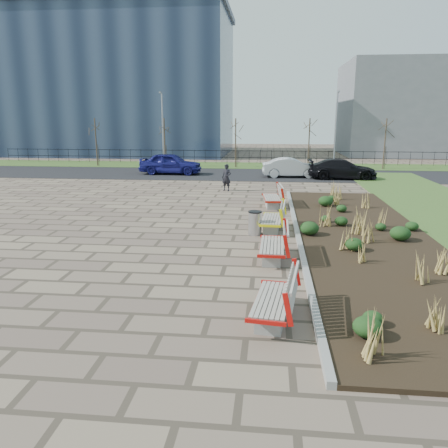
# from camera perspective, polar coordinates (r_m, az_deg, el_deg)

# --- Properties ---
(ground) EXTENTS (120.00, 120.00, 0.00)m
(ground) POSITION_cam_1_polar(r_m,az_deg,el_deg) (11.31, -9.27, -7.88)
(ground) COLOR #766551
(ground) RESTS_ON ground
(planting_bed) EXTENTS (4.50, 18.00, 0.10)m
(planting_bed) POSITION_cam_1_polar(r_m,az_deg,el_deg) (16.02, 17.94, -1.68)
(planting_bed) COLOR black
(planting_bed) RESTS_ON ground
(planting_curb) EXTENTS (0.16, 18.00, 0.15)m
(planting_curb) POSITION_cam_1_polar(r_m,az_deg,el_deg) (15.69, 9.60, -1.41)
(planting_curb) COLOR gray
(planting_curb) RESTS_ON ground
(grass_verge_far) EXTENTS (80.00, 5.00, 0.04)m
(grass_verge_far) POSITION_cam_1_polar(r_m,az_deg,el_deg) (38.45, 1.68, 7.66)
(grass_verge_far) COLOR #33511E
(grass_verge_far) RESTS_ON ground
(road) EXTENTS (80.00, 7.00, 0.02)m
(road) POSITION_cam_1_polar(r_m,az_deg,el_deg) (32.51, 0.87, 6.51)
(road) COLOR black
(road) RESTS_ON ground
(bench_a) EXTENTS (1.16, 2.20, 1.00)m
(bench_a) POSITION_cam_1_polar(r_m,az_deg,el_deg) (9.26, 6.36, -9.45)
(bench_a) COLOR red
(bench_a) RESTS_ON ground
(bench_b) EXTENTS (0.94, 2.12, 1.00)m
(bench_b) POSITION_cam_1_polar(r_m,az_deg,el_deg) (13.02, 6.30, -2.52)
(bench_b) COLOR red
(bench_b) RESTS_ON ground
(bench_c) EXTENTS (1.04, 2.15, 1.00)m
(bench_c) POSITION_cam_1_polar(r_m,az_deg,el_deg) (16.36, 6.27, 0.87)
(bench_c) COLOR yellow
(bench_c) RESTS_ON ground
(bench_d) EXTENTS (1.08, 2.17, 1.00)m
(bench_d) POSITION_cam_1_polar(r_m,az_deg,el_deg) (20.73, 6.25, 3.61)
(bench_d) COLOR red
(bench_d) RESTS_ON ground
(litter_bin) EXTENTS (0.48, 0.48, 0.84)m
(litter_bin) POSITION_cam_1_polar(r_m,az_deg,el_deg) (15.75, 4.06, 0.10)
(litter_bin) COLOR #B2B2B7
(litter_bin) RESTS_ON ground
(pedestrian) EXTENTS (0.65, 0.54, 1.53)m
(pedestrian) POSITION_cam_1_polar(r_m,az_deg,el_deg) (25.11, 0.33, 6.09)
(pedestrian) COLOR black
(pedestrian) RESTS_ON ground
(car_blue) EXTENTS (4.60, 1.94, 1.55)m
(car_blue) POSITION_cam_1_polar(r_m,az_deg,el_deg) (32.77, -6.99, 7.86)
(car_blue) COLOR navy
(car_blue) RESTS_ON road
(car_silver) EXTENTS (4.12, 1.64, 1.33)m
(car_silver) POSITION_cam_1_polar(r_m,az_deg,el_deg) (31.21, 8.78, 7.30)
(car_silver) COLOR #B0B3B8
(car_silver) RESTS_ON road
(car_black) EXTENTS (4.63, 1.90, 1.34)m
(car_black) POSITION_cam_1_polar(r_m,az_deg,el_deg) (31.02, 15.15, 6.95)
(car_black) COLOR black
(car_black) RESTS_ON road
(tree_a) EXTENTS (1.40, 1.40, 4.00)m
(tree_a) POSITION_cam_1_polar(r_m,az_deg,el_deg) (39.58, -16.36, 10.23)
(tree_a) COLOR #4C3D2D
(tree_a) RESTS_ON grass_verge_far
(tree_b) EXTENTS (1.40, 1.40, 4.00)m
(tree_b) POSITION_cam_1_polar(r_m,az_deg,el_deg) (37.74, -7.76, 10.50)
(tree_b) COLOR #4C3D2D
(tree_b) RESTS_ON grass_verge_far
(tree_c) EXTENTS (1.40, 1.40, 4.00)m
(tree_c) POSITION_cam_1_polar(r_m,az_deg,el_deg) (36.79, 1.52, 10.54)
(tree_c) COLOR #4C3D2D
(tree_c) RESTS_ON grass_verge_far
(tree_d) EXTENTS (1.40, 1.40, 4.00)m
(tree_d) POSITION_cam_1_polar(r_m,az_deg,el_deg) (36.81, 11.03, 10.29)
(tree_d) COLOR #4C3D2D
(tree_d) RESTS_ON grass_verge_far
(tree_e) EXTENTS (1.40, 1.40, 4.00)m
(tree_e) POSITION_cam_1_polar(r_m,az_deg,el_deg) (37.80, 20.25, 9.79)
(tree_e) COLOR #4C3D2D
(tree_e) RESTS_ON grass_verge_far
(lamp_west) EXTENTS (0.24, 0.60, 6.00)m
(lamp_west) POSITION_cam_1_polar(r_m,az_deg,el_deg) (37.21, -7.99, 11.99)
(lamp_west) COLOR gray
(lamp_west) RESTS_ON grass_verge_far
(lamp_east) EXTENTS (0.24, 0.60, 6.00)m
(lamp_east) POSITION_cam_1_polar(r_m,az_deg,el_deg) (36.50, 14.36, 11.67)
(lamp_east) COLOR gray
(lamp_east) RESTS_ON grass_verge_far
(railing_fence) EXTENTS (44.00, 0.10, 1.20)m
(railing_fence) POSITION_cam_1_polar(r_m,az_deg,el_deg) (39.88, 1.85, 8.77)
(railing_fence) COLOR black
(railing_fence) RESTS_ON grass_verge_far
(building_glass) EXTENTS (40.00, 14.00, 15.00)m
(building_glass) POSITION_cam_1_polar(r_m,az_deg,el_deg) (56.05, -21.27, 16.36)
(building_glass) COLOR #192338
(building_glass) RESTS_ON ground
(building_grey) EXTENTS (18.00, 12.00, 10.00)m
(building_grey) POSITION_cam_1_polar(r_m,az_deg,el_deg) (54.87, 24.90, 13.48)
(building_grey) COLOR slate
(building_grey) RESTS_ON ground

